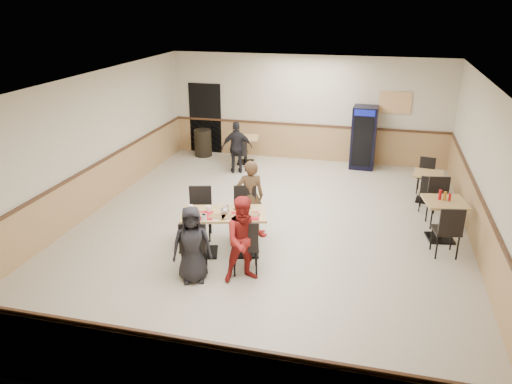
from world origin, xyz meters
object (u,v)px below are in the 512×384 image
(side_table_near, at_px, (443,214))
(pepsi_cooler, at_px, (364,137))
(diner_woman_left, at_px, (192,245))
(diner_woman_right, at_px, (245,240))
(diner_man_opposite, at_px, (250,197))
(trash_bin, at_px, (203,143))
(lone_diner, at_px, (237,148))
(main_table, at_px, (224,227))
(side_table_far, at_px, (427,183))
(back_table, at_px, (245,146))

(side_table_near, distance_m, pepsi_cooler, 4.53)
(diner_woman_left, relative_size, pepsi_cooler, 0.77)
(diner_woman_right, xyz_separation_m, diner_man_opposite, (-0.39, 1.83, 0.01))
(trash_bin, bearing_deg, lone_diner, -40.83)
(diner_woman_right, relative_size, side_table_near, 1.69)
(main_table, distance_m, lone_diner, 4.63)
(main_table, height_order, side_table_far, main_table)
(diner_man_opposite, bearing_deg, side_table_near, 165.26)
(diner_woman_left, bearing_deg, side_table_far, 26.70)
(diner_woman_right, height_order, diner_man_opposite, diner_man_opposite)
(diner_man_opposite, xyz_separation_m, side_table_far, (3.58, 2.56, -0.30))
(diner_man_opposite, xyz_separation_m, back_table, (-1.28, 4.34, -0.25))
(lone_diner, relative_size, back_table, 1.67)
(main_table, bearing_deg, side_table_far, 27.88)
(main_table, bearing_deg, diner_woman_left, -117.90)
(lone_diner, bearing_deg, pepsi_cooler, -178.84)
(pepsi_cooler, relative_size, trash_bin, 2.15)
(side_table_near, bearing_deg, back_table, 143.02)
(side_table_near, bearing_deg, side_table_far, 94.44)
(main_table, distance_m, pepsi_cooler, 6.19)
(diner_woman_left, height_order, pepsi_cooler, pepsi_cooler)
(diner_woman_right, height_order, lone_diner, diner_woman_right)
(main_table, distance_m, back_table, 5.48)
(lone_diner, bearing_deg, diner_woman_right, 87.60)
(lone_diner, distance_m, side_table_near, 5.80)
(lone_diner, xyz_separation_m, trash_bin, (-1.41, 1.22, -0.30))
(side_table_near, distance_m, trash_bin, 7.65)
(diner_woman_right, xyz_separation_m, side_table_near, (3.34, 2.40, -0.21))
(lone_diner, distance_m, side_table_far, 4.95)
(pepsi_cooler, height_order, trash_bin, pepsi_cooler)
(diner_woman_left, distance_m, diner_man_opposite, 2.12)
(diner_woman_left, xyz_separation_m, lone_diner, (-0.83, 5.54, 0.03))
(lone_diner, relative_size, pepsi_cooler, 0.81)
(diner_man_opposite, distance_m, back_table, 4.53)
(diner_woman_left, height_order, side_table_near, diner_woman_left)
(back_table, distance_m, pepsi_cooler, 3.32)
(main_table, relative_size, diner_woman_right, 1.12)
(diner_woman_right, xyz_separation_m, back_table, (-1.68, 6.17, -0.24))
(back_table, bearing_deg, side_table_far, -20.09)
(side_table_far, relative_size, pepsi_cooler, 0.42)
(diner_woman_left, bearing_deg, diner_man_opposite, 55.36)
(lone_diner, xyz_separation_m, pepsi_cooler, (3.28, 1.27, 0.16))
(side_table_near, bearing_deg, diner_woman_left, -147.89)
(main_table, relative_size, side_table_near, 1.90)
(pepsi_cooler, bearing_deg, side_table_near, -65.17)
(diner_woman_right, height_order, side_table_near, diner_woman_right)
(diner_woman_right, relative_size, side_table_far, 2.05)
(side_table_near, bearing_deg, lone_diner, 149.93)
(side_table_far, bearing_deg, back_table, 159.91)
(side_table_near, xyz_separation_m, back_table, (-5.02, 3.78, -0.03))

